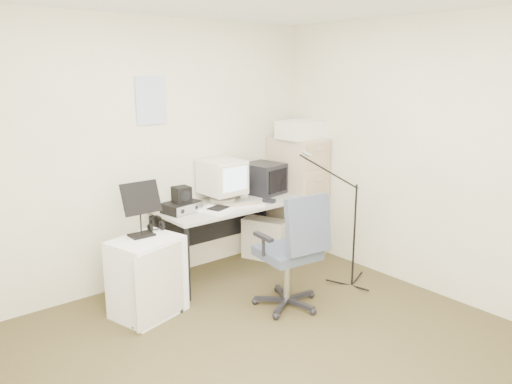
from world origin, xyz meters
TOP-DOWN VIEW (x-y plane):
  - floor at (0.00, 0.00)m, footprint 3.60×3.60m
  - wall_back at (0.00, 1.80)m, footprint 3.60×0.02m
  - wall_right at (1.80, 0.00)m, footprint 0.02×3.60m
  - wall_calendar at (-0.02, 1.79)m, footprint 0.30×0.02m
  - filing_cabinet at (1.58, 1.48)m, footprint 0.40×0.60m
  - printer at (1.58, 1.43)m, footprint 0.49×0.34m
  - desk at (0.63, 1.45)m, footprint 1.50×0.70m
  - crt_monitor at (0.62, 1.58)m, footprint 0.39×0.40m
  - crt_tv at (1.15, 1.56)m, footprint 0.42×0.43m
  - desk_speaker at (0.87, 1.56)m, footprint 0.10×0.10m
  - keyboard at (0.65, 1.26)m, footprint 0.42×0.27m
  - mouse at (0.95, 1.22)m, footprint 0.10×0.13m
  - radio_receiver at (0.08, 1.48)m, footprint 0.37×0.29m
  - radio_speaker at (0.08, 1.47)m, footprint 0.15×0.14m
  - papers at (0.34, 1.30)m, footprint 0.31×0.36m
  - pc_tower at (1.13, 1.51)m, footprint 0.39×0.52m
  - office_chair at (0.55, 0.52)m, footprint 0.66×0.66m
  - side_cart at (-0.47, 1.15)m, footprint 0.63×0.56m
  - music_stand at (-0.45, 1.24)m, footprint 0.34×0.21m
  - headphones at (-0.29, 1.29)m, footprint 0.18×0.18m
  - mic_stand at (1.33, 0.44)m, footprint 0.03×0.03m

SIDE VIEW (x-z plane):
  - floor at x=0.00m, z-range -0.01..0.00m
  - pc_tower at x=1.13m, z-range 0.00..0.45m
  - side_cart at x=-0.47m, z-range 0.00..0.67m
  - desk at x=0.63m, z-range 0.00..0.73m
  - office_chair at x=0.55m, z-range 0.00..1.03m
  - filing_cabinet at x=1.58m, z-range 0.00..1.30m
  - mic_stand at x=1.33m, z-range 0.00..1.30m
  - headphones at x=-0.29m, z-range 0.70..0.73m
  - papers at x=0.34m, z-range 0.73..0.75m
  - keyboard at x=0.65m, z-range 0.73..0.75m
  - mouse at x=0.95m, z-range 0.73..0.77m
  - radio_receiver at x=0.08m, z-range 0.73..0.82m
  - desk_speaker at x=0.87m, z-range 0.73..0.89m
  - crt_tv at x=1.15m, z-range 0.73..1.05m
  - radio_speaker at x=0.08m, z-range 0.82..0.97m
  - music_stand at x=-0.45m, z-range 0.67..1.15m
  - crt_monitor at x=0.62m, z-range 0.73..1.15m
  - wall_back at x=0.00m, z-range 0.00..2.50m
  - wall_right at x=1.80m, z-range 0.00..2.50m
  - printer at x=1.58m, z-range 1.30..1.49m
  - wall_calendar at x=-0.02m, z-range 1.53..1.97m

